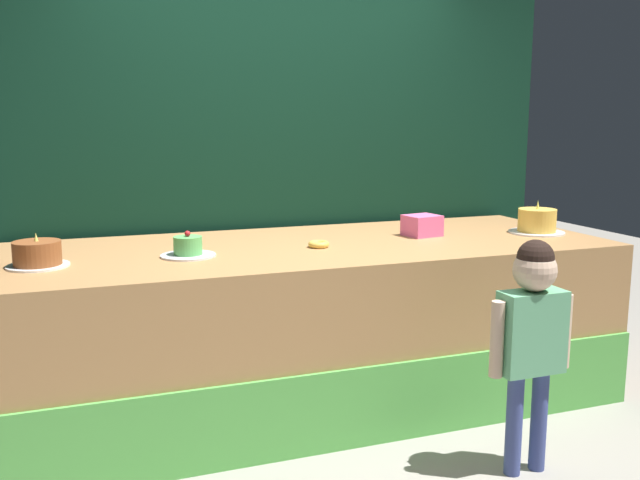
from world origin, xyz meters
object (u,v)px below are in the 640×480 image
(pink_box, at_px, (422,225))
(donut, at_px, (319,244))
(cake_center, at_px, (188,248))
(cake_right, at_px, (537,222))
(cake_left, at_px, (37,255))
(child_figure, at_px, (532,325))

(pink_box, bearing_deg, donut, -168.41)
(cake_center, bearing_deg, cake_right, 0.06)
(cake_right, bearing_deg, pink_box, 167.99)
(cake_left, bearing_deg, cake_center, 0.62)
(cake_center, relative_size, cake_right, 0.83)
(child_figure, xyz_separation_m, cake_center, (-1.34, 1.01, 0.25))
(donut, xyz_separation_m, cake_center, (-0.71, -0.01, 0.03))
(cake_center, bearing_deg, pink_box, 6.17)
(cake_left, relative_size, cake_right, 0.86)
(child_figure, distance_m, cake_left, 2.30)
(cake_right, bearing_deg, child_figure, -127.56)
(cake_left, bearing_deg, pink_box, 4.32)
(donut, xyz_separation_m, cake_right, (1.41, -0.01, 0.05))
(pink_box, relative_size, donut, 1.70)
(donut, height_order, cake_right, cake_right)
(pink_box, distance_m, donut, 0.72)
(cake_left, bearing_deg, child_figure, -26.03)
(cake_center, bearing_deg, child_figure, -36.91)
(child_figure, height_order, cake_center, child_figure)
(child_figure, xyz_separation_m, pink_box, (0.07, 1.16, 0.27))
(cake_left, bearing_deg, cake_right, 0.20)
(child_figure, relative_size, cake_center, 3.87)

